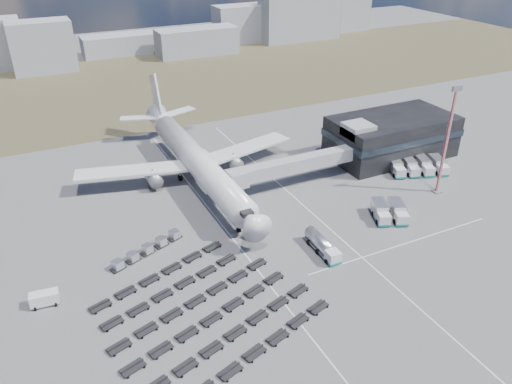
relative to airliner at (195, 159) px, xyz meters
name	(u,v)px	position (x,y,z in m)	size (l,w,h in m)	color
ground	(260,257)	(0.00, -32.38, -5.29)	(420.00, 420.00, 0.00)	#565659
grass_strip	(119,87)	(0.00, 77.62, -5.29)	(420.00, 90.00, 0.01)	#4A432C
lane_markings	(299,235)	(9.77, -29.38, -5.29)	(47.12, 110.00, 0.01)	silver
terminal	(391,136)	(47.77, -8.41, -0.04)	(30.40, 16.40, 11.00)	black
jet_bridge	(284,167)	(15.90, -11.95, -0.24)	(30.30, 3.80, 7.05)	#939399
airliner	(195,159)	(0.00, 0.00, 0.00)	(51.59, 64.53, 17.62)	silver
skyline	(85,40)	(-3.28, 119.09, 3.47)	(292.30, 27.67, 23.58)	#9497A1
fuel_tanker	(322,245)	(10.52, -35.97, -3.81)	(2.57, 9.24, 2.97)	silver
pushback_tug	(255,234)	(1.89, -26.35, -4.61)	(2.95, 1.66, 1.37)	silver
utility_van	(45,299)	(-35.03, -28.84, -4.16)	(4.24, 1.92, 2.27)	silver
catering_truck	(205,159)	(4.93, 7.00, -4.01)	(2.67, 5.63, 2.51)	silver
service_trucks_near	(389,212)	(28.53, -32.04, -3.75)	(8.17, 8.78, 2.83)	silver
service_trucks_far	(417,166)	(47.61, -18.72, -3.76)	(14.25, 10.79, 2.81)	silver
uld_row	(147,249)	(-17.38, -22.74, -4.32)	(14.30, 6.93, 1.62)	black
baggage_dollies	(203,312)	(-14.03, -41.37, -4.89)	(35.06, 32.56, 0.80)	black
floodlight_mast	(446,142)	(44.96, -28.01, 6.48)	(2.20, 1.81, 23.49)	red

